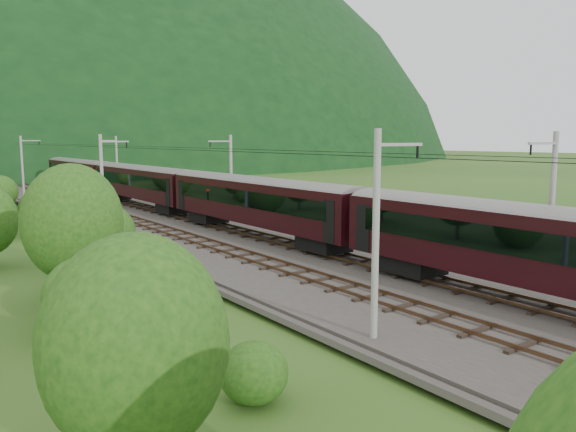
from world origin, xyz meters
TOP-DOWN VIEW (x-y plane):
  - ground at (0.00, 0.00)m, footprint 600.00×600.00m
  - railbed at (0.00, 10.00)m, footprint 14.00×220.00m
  - track_left at (-2.40, 10.00)m, footprint 2.40×220.00m
  - track_right at (2.40, 10.00)m, footprint 2.40×220.00m
  - catenary_left at (-6.12, 32.00)m, footprint 2.54×192.28m
  - catenary_right at (6.12, 32.00)m, footprint 2.54×192.28m
  - overhead_wires at (0.00, 10.00)m, footprint 4.83×198.00m
  - train at (2.40, 21.02)m, footprint 3.13×173.04m
  - hazard_post_near at (-0.64, 61.93)m, footprint 0.14×0.14m
  - hazard_post_far at (0.72, 64.07)m, footprint 0.15×0.15m
  - signal at (-4.69, 37.11)m, footprint 0.27×0.27m
  - vegetation_left at (-13.23, 17.66)m, footprint 11.05×145.50m
  - vegetation_right at (11.03, 21.23)m, footprint 4.49×97.17m

SIDE VIEW (x-z plane):
  - ground at x=0.00m, z-range 0.00..0.00m
  - railbed at x=0.00m, z-range 0.00..0.30m
  - track_left at x=-2.40m, z-range 0.24..0.51m
  - track_right at x=2.40m, z-range 0.24..0.51m
  - hazard_post_near at x=-0.64m, z-range 0.30..1.59m
  - hazard_post_far at x=0.72m, z-range 0.30..1.67m
  - vegetation_right at x=11.03m, z-range -0.22..2.70m
  - signal at x=-4.69m, z-range 0.51..2.95m
  - vegetation_left at x=-13.23m, z-range -0.78..6.01m
  - train at x=2.40m, z-range 0.96..6.41m
  - catenary_left at x=-6.12m, z-range 0.50..8.50m
  - catenary_right at x=6.12m, z-range 0.50..8.50m
  - overhead_wires at x=0.00m, z-range 7.08..7.12m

